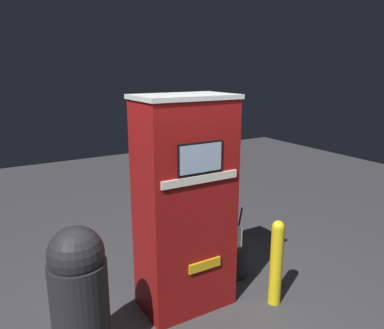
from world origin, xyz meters
TOP-DOWN VIEW (x-y plane):
  - ground_plane at (0.00, 0.00)m, footprint 14.00×14.00m
  - gas_pump at (0.00, 0.27)m, footprint 0.96×0.58m
  - safety_bollard at (0.76, -0.20)m, footprint 0.12×0.12m
  - trash_bin at (-1.09, -0.00)m, footprint 0.45×0.45m
  - squeegee_bucket at (0.74, 0.44)m, footprint 0.31×0.31m

SIDE VIEW (x-z plane):
  - ground_plane at x=0.00m, z-range 0.00..0.00m
  - squeegee_bucket at x=0.74m, z-range -0.22..0.59m
  - safety_bollard at x=0.76m, z-range 0.02..0.91m
  - trash_bin at x=-1.09m, z-range 0.01..1.17m
  - gas_pump at x=0.00m, z-range 0.00..2.07m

